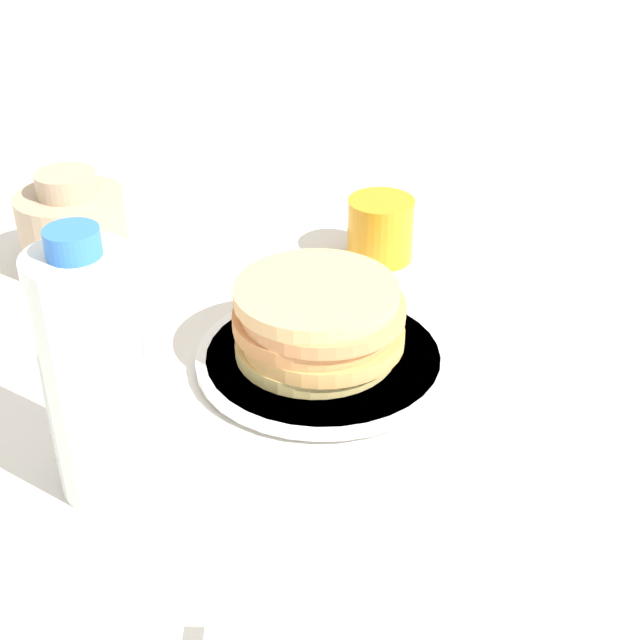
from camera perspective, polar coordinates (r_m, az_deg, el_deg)
name	(u,v)px	position (r m, az deg, el deg)	size (l,w,h in m)	color
ground_plane	(323,365)	(0.78, 0.20, -2.89)	(4.00, 4.00, 0.00)	silver
plate	(320,359)	(0.78, 0.00, -2.51)	(0.22, 0.22, 0.01)	white
pancake_stack	(319,321)	(0.76, -0.06, -0.08)	(0.15, 0.15, 0.07)	#D4BB6D
juice_glass	(380,229)	(0.94, 3.89, 5.82)	(0.07, 0.07, 0.07)	orange
cream_jug	(73,228)	(0.94, -15.52, 5.67)	(0.11, 0.11, 0.11)	tan
water_bottle_near	(94,375)	(0.62, -14.24, -3.41)	(0.07, 0.07, 0.20)	silver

